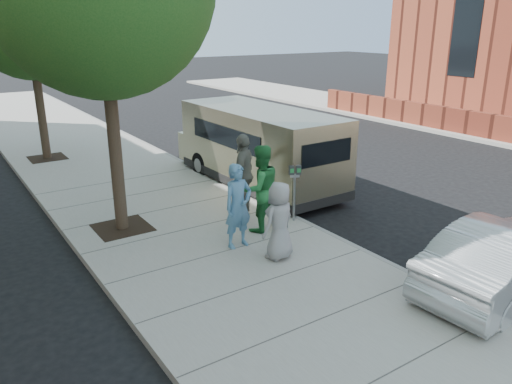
# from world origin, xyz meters

# --- Properties ---
(ground) EXTENTS (120.00, 120.00, 0.00)m
(ground) POSITION_xyz_m (0.00, 0.00, 0.00)
(ground) COLOR black
(ground) RESTS_ON ground
(sidewalk) EXTENTS (5.00, 60.00, 0.15)m
(sidewalk) POSITION_xyz_m (-1.00, 0.00, 0.07)
(sidewalk) COLOR gray
(sidewalk) RESTS_ON ground
(curb_face) EXTENTS (0.12, 60.00, 0.16)m
(curb_face) POSITION_xyz_m (1.44, 0.00, 0.07)
(curb_face) COLOR gray
(curb_face) RESTS_ON ground
(tree_far) EXTENTS (3.92, 3.80, 6.49)m
(tree_far) POSITION_xyz_m (-2.25, 10.00, 4.88)
(tree_far) COLOR black
(tree_far) RESTS_ON sidewalk
(parking_meter) EXTENTS (0.29, 0.20, 1.36)m
(parking_meter) POSITION_xyz_m (1.25, 0.56, 1.13)
(parking_meter) COLOR gray
(parking_meter) RESTS_ON sidewalk
(van) EXTENTS (2.18, 6.26, 2.31)m
(van) POSITION_xyz_m (2.30, 3.65, 1.22)
(van) COLOR tan
(van) RESTS_ON ground
(sedan) EXTENTS (4.20, 1.73, 1.35)m
(sedan) POSITION_xyz_m (2.49, -4.00, 0.68)
(sedan) COLOR #ADB1B4
(sedan) RESTS_ON ground
(person_officer) EXTENTS (0.68, 0.47, 1.78)m
(person_officer) POSITION_xyz_m (-0.60, 0.07, 1.04)
(person_officer) COLOR teal
(person_officer) RESTS_ON sidewalk
(person_green_shirt) EXTENTS (0.98, 0.78, 1.97)m
(person_green_shirt) POSITION_xyz_m (0.27, 0.53, 1.13)
(person_green_shirt) COLOR #287B3A
(person_green_shirt) RESTS_ON sidewalk
(person_gray_shirt) EXTENTS (0.87, 0.68, 1.58)m
(person_gray_shirt) POSITION_xyz_m (-0.23, -0.85, 0.94)
(person_gray_shirt) COLOR gray
(person_gray_shirt) RESTS_ON sidewalk
(person_striped_polo) EXTENTS (1.19, 1.14, 1.99)m
(person_striped_polo) POSITION_xyz_m (0.56, 1.67, 1.14)
(person_striped_polo) COLOR gray
(person_striped_polo) RESTS_ON sidewalk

